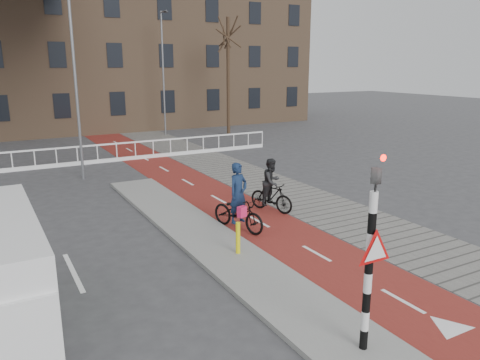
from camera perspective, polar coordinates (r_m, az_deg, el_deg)
ground at (r=10.76m, az=9.59°, el=-14.00°), size 120.00×120.00×0.00m
bike_lane at (r=19.57m, az=-5.26°, el=-0.91°), size 2.50×60.00×0.01m
sidewalk at (r=20.82m, az=1.81°, el=0.05°), size 3.00×60.00×0.01m
curb_island at (r=13.49m, az=-3.47°, el=-7.59°), size 1.80×16.00×0.12m
traffic_signal at (r=8.20m, az=15.68°, el=-8.20°), size 0.80×0.80×3.68m
bollard at (r=12.44m, az=-0.25°, el=-7.06°), size 0.12×0.12×0.86m
cyclist_near at (r=14.39m, az=-0.21°, el=-3.39°), size 1.29×2.17×2.11m
cyclist_far at (r=16.20m, az=3.85°, el=-1.19°), size 1.11×1.79×1.87m
railing at (r=24.82m, az=-25.99°, el=1.62°), size 28.00×0.10×0.99m
townhouse_row at (r=39.56m, az=-25.63°, el=16.73°), size 46.00×10.00×15.90m
tree_right at (r=33.60m, az=-1.44°, el=12.35°), size 0.24×0.24×8.12m
streetlight_near at (r=21.51m, az=-19.44°, el=11.48°), size 0.12×0.12×8.73m
streetlight_right at (r=34.22m, az=-9.34°, el=12.56°), size 0.12×0.12×8.54m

